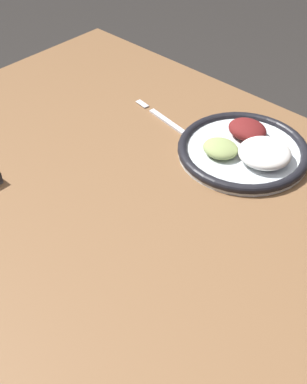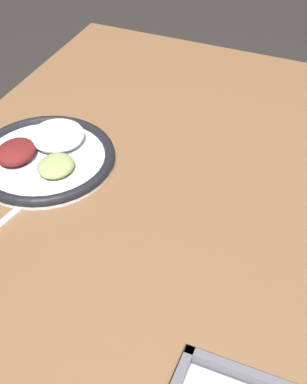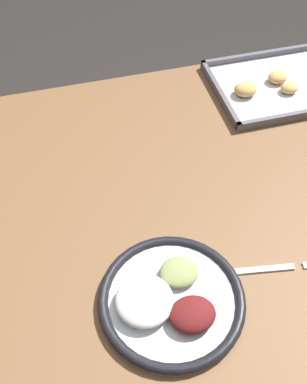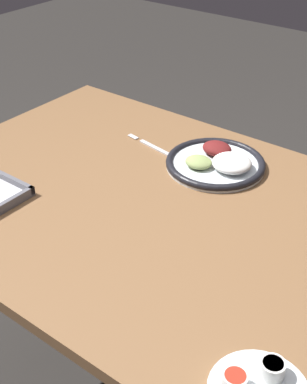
{
  "view_description": "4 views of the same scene",
  "coord_description": "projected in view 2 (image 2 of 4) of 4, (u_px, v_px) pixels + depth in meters",
  "views": [
    {
      "loc": [
        -0.51,
        0.53,
        1.43
      ],
      "look_at": [
        -0.01,
        0.0,
        0.8
      ],
      "focal_mm": 50.0,
      "sensor_mm": 36.0,
      "label": 1
    },
    {
      "loc": [
        0.62,
        0.26,
        1.4
      ],
      "look_at": [
        -0.01,
        0.0,
        0.8
      ],
      "focal_mm": 50.0,
      "sensor_mm": 36.0,
      "label": 2
    },
    {
      "loc": [
        -0.17,
        -0.58,
        1.53
      ],
      "look_at": [
        -0.01,
        0.0,
        0.8
      ],
      "focal_mm": 42.0,
      "sensor_mm": 36.0,
      "label": 3
    },
    {
      "loc": [
        -0.67,
        0.85,
        1.51
      ],
      "look_at": [
        -0.01,
        0.0,
        0.8
      ],
      "focal_mm": 50.0,
      "sensor_mm": 36.0,
      "label": 4
    }
  ],
  "objects": [
    {
      "name": "dinner_plate",
      "position": [
        45.0,
        155.0,
        1.01
      ],
      "size": [
        0.27,
        0.27,
        0.05
      ],
      "color": "silver",
      "rests_on": "dining_table"
    },
    {
      "name": "dining_table",
      "position": [
        151.0,
        251.0,
        0.99
      ],
      "size": [
        1.26,
        0.89,
        0.77
      ],
      "color": "brown",
      "rests_on": "ground_plane"
    }
  ]
}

